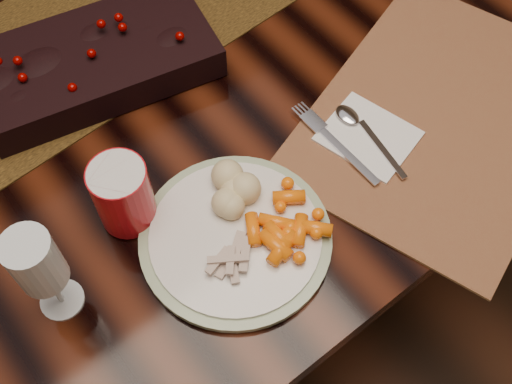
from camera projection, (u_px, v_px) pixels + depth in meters
floor at (191, 271)px, 1.66m from camera, size 5.00×5.00×0.00m
dining_table at (175, 199)px, 1.33m from camera, size 1.80×1.00×0.75m
table_runner at (77, 43)px, 1.05m from camera, size 1.62×0.43×0.00m
centerpiece at (94, 58)px, 0.98m from camera, size 0.39×0.26×0.07m
placemat_main at (443, 116)px, 0.97m from camera, size 0.57×0.49×0.00m
dinner_plate at (235, 237)px, 0.86m from camera, size 0.28×0.28×0.01m
baby_carrots at (287, 224)px, 0.85m from camera, size 0.11×0.09×0.02m
mashed_potatoes at (231, 185)px, 0.86m from camera, size 0.10×0.09×0.05m
turkey_shreds at (232, 259)px, 0.82m from camera, size 0.09×0.08×0.02m
napkin at (368, 136)px, 0.95m from camera, size 0.14×0.15×0.00m
fork at (340, 147)px, 0.93m from camera, size 0.02×0.16×0.00m
spoon at (371, 138)px, 0.94m from camera, size 0.05×0.15×0.00m
red_cup at (123, 195)px, 0.84m from camera, size 0.08×0.08×0.11m
wine_glass at (45, 275)px, 0.75m from camera, size 0.06×0.06×0.16m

